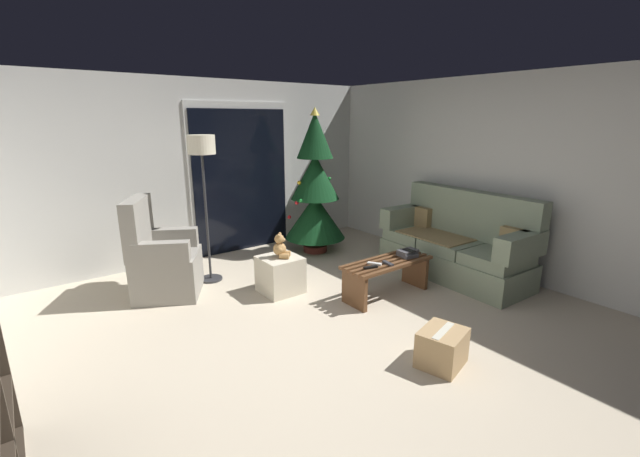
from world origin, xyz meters
The scene contains 18 objects.
ground_plane centered at (0.00, 0.00, 0.00)m, with size 7.00×7.00×0.00m, color beige.
wall_back centered at (0.00, 3.06, 1.25)m, with size 5.72×0.12×2.50m, color silver.
wall_right centered at (2.86, 0.00, 1.25)m, with size 0.12×6.00×2.50m, color silver.
patio_door_frame centered at (0.65, 2.99, 1.10)m, with size 1.60×0.02×2.20m, color silver.
patio_door_glass centered at (0.65, 2.97, 1.05)m, with size 1.50×0.02×2.10m, color black.
couch centered at (2.32, 0.33, 0.40)m, with size 0.86×1.97×1.08m.
coffee_table centered at (1.13, 0.41, 0.28)m, with size 1.10×0.40×0.42m.
remote_graphite centered at (1.05, 0.32, 0.43)m, with size 0.04×0.16×0.02m, color #333338.
remote_white centered at (0.92, 0.40, 0.43)m, with size 0.04×0.16×0.02m, color silver.
remote_black centered at (0.81, 0.35, 0.43)m, with size 0.04×0.16×0.02m, color black.
book_stack centered at (1.43, 0.38, 0.46)m, with size 0.24×0.21×0.08m.
cell_phone centered at (1.43, 0.35, 0.50)m, with size 0.07×0.14×0.01m, color black.
christmas_tree centered at (1.45, 2.20, 0.94)m, with size 0.90×0.90×2.12m.
armchair centered at (-0.89, 1.97, 0.40)m, with size 0.93×0.93×1.13m.
floor_lamp centered at (-0.29, 2.07, 1.51)m, with size 0.32×0.32×1.78m.
ottoman centered at (0.22, 1.23, 0.21)m, with size 0.44×0.44×0.42m, color beige.
teddy_bear_honey centered at (0.23, 1.22, 0.55)m, with size 0.22×0.21×0.29m.
cardboard_box_taped_mid_floor centered at (0.49, -0.83, 0.15)m, with size 0.45×0.41×0.31m.
Camera 1 is at (-2.11, -2.62, 1.97)m, focal length 23.08 mm.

